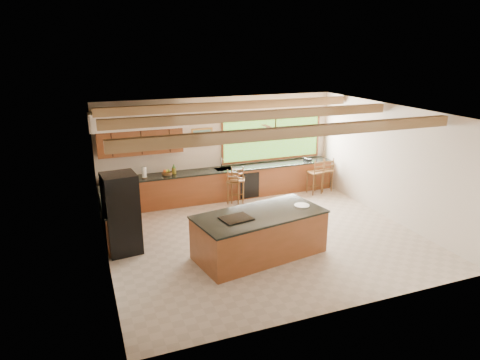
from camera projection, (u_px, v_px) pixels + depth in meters
name	position (u px, v px, depth m)	size (l,w,h in m)	color
ground	(263.00, 236.00, 10.34)	(7.20, 7.20, 0.00)	beige
room_shell	(247.00, 142.00, 10.20)	(7.27, 6.54, 3.02)	beige
counter_run	(201.00, 191.00, 12.17)	(7.12, 3.10, 1.23)	brown
island	(260.00, 234.00, 9.29)	(2.99, 1.79, 1.00)	brown
refrigerator	(122.00, 214.00, 9.33)	(0.77, 0.76, 1.81)	black
bar_stool_a	(234.00, 183.00, 12.32)	(0.50, 0.50, 1.06)	brown
bar_stool_b	(238.00, 181.00, 12.35)	(0.54, 0.54, 1.15)	brown
bar_stool_c	(327.00, 171.00, 13.38)	(0.41, 0.41, 1.10)	brown
bar_stool_d	(316.00, 173.00, 13.11)	(0.45, 0.45, 1.13)	brown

